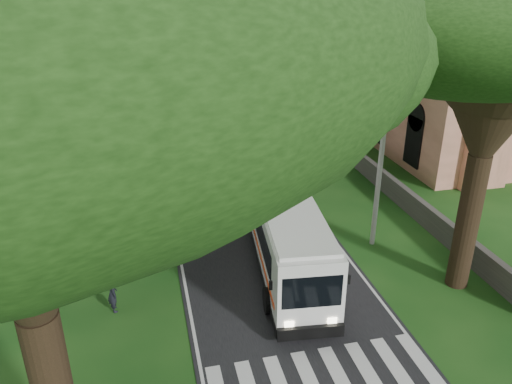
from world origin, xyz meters
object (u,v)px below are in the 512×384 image
object	(u,v)px
pole_near	(380,164)
distant_car_a	(176,82)
distant_car_b	(154,66)
distant_car_c	(183,56)
coach_bus	(282,223)
pole_far	(226,46)
pedestrian	(112,293)
pole_mid	(270,79)
church	(437,73)

from	to	relation	value
pole_near	distant_car_a	xyz separation A→B (m)	(-6.30, 37.93, -3.50)
distant_car_b	distant_car_c	distance (m)	8.48
coach_bus	distant_car_a	world-z (taller)	coach_bus
pole_far	pedestrian	world-z (taller)	pole_far
pole_near	distant_car_a	world-z (taller)	pole_near
pole_mid	pole_far	xyz separation A→B (m)	(0.00, 20.00, 0.00)
church	coach_bus	bearing A→B (deg)	-137.15
coach_bus	pole_far	bearing A→B (deg)	89.33
church	pole_mid	distance (m)	13.16
pole_mid	distant_car_a	bearing A→B (deg)	109.36
coach_bus	distant_car_c	distance (m)	56.29
pole_mid	distant_car_c	bearing A→B (deg)	95.77
pole_mid	coach_bus	size ratio (longest dim) A/B	0.68
church	coach_bus	distance (m)	23.47
distant_car_b	coach_bus	bearing A→B (deg)	-72.61
pole_mid	coach_bus	world-z (taller)	pole_mid
church	distant_car_c	bearing A→B (deg)	111.58
pole_mid	distant_car_b	world-z (taller)	pole_mid
pole_far	pole_near	bearing A→B (deg)	-90.00
pole_near	distant_car_c	size ratio (longest dim) A/B	1.69
pedestrian	distant_car_c	bearing A→B (deg)	-24.31
pedestrian	distant_car_b	bearing A→B (deg)	-20.37
church	pole_far	xyz separation A→B (m)	(-12.36, 24.45, -0.73)
pole_far	coach_bus	bearing A→B (deg)	-96.65
distant_car_a	distant_car_c	world-z (taller)	distant_car_c
pole_near	church	bearing A→B (deg)	51.50
pole_mid	church	bearing A→B (deg)	-19.81
distant_car_c	pedestrian	bearing A→B (deg)	97.99
church	pedestrian	world-z (taller)	church
pole_near	pole_mid	distance (m)	20.00
pole_near	pole_far	world-z (taller)	same
pole_near	distant_car_b	size ratio (longest dim) A/B	1.94
distant_car_b	pedestrian	size ratio (longest dim) A/B	2.60
pole_near	distant_car_b	bearing A→B (deg)	99.59
church	coach_bus	world-z (taller)	church
church	pole_near	bearing A→B (deg)	-128.50
pole_far	church	bearing A→B (deg)	-63.18
coach_bus	distant_car_c	bearing A→B (deg)	94.90
pole_mid	distant_car_b	distance (m)	30.24
distant_car_a	distant_car_c	distance (m)	18.26
distant_car_b	pole_near	bearing A→B (deg)	-67.16
coach_bus	distant_car_a	bearing A→B (deg)	98.38
church	distant_car_a	world-z (taller)	church
distant_car_b	pedestrian	world-z (taller)	pedestrian
pole_far	coach_bus	distance (m)	40.62
pole_mid	pole_near	bearing A→B (deg)	-90.00
church	distant_car_a	distance (m)	29.45
pole_mid	distant_car_c	size ratio (longest dim) A/B	1.69
coach_bus	pedestrian	distance (m)	7.89
pole_far	pedestrian	xyz separation A→B (m)	(-12.18, -42.54, -3.39)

